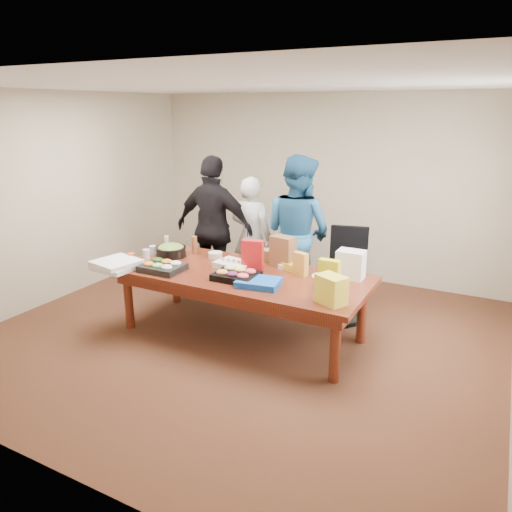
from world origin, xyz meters
The scene contains 36 objects.
floor centered at (0.00, 0.00, -0.01)m, with size 5.50×5.00×0.02m, color #47301E.
ceiling centered at (0.00, 0.00, 2.71)m, with size 5.50×5.00×0.02m, color white.
wall_back centered at (0.00, 2.50, 1.35)m, with size 5.50×0.04×2.70m, color beige.
wall_front centered at (0.00, -2.50, 1.35)m, with size 5.50×0.04×2.70m, color beige.
wall_left centered at (-2.75, 0.00, 1.35)m, with size 0.04×5.00×2.70m, color beige.
conference_table centered at (0.00, 0.00, 0.38)m, with size 2.80×1.20×0.75m, color #4C1C0F.
office_chair centered at (0.86, 0.92, 0.54)m, with size 0.55×0.55×1.08m, color black.
person_center centered at (-0.52, 1.21, 0.81)m, with size 0.59×0.39×1.62m, color silver.
person_right centered at (0.20, 1.09, 0.97)m, with size 0.95×0.74×1.95m, color #215580.
person_left centered at (-0.91, 0.89, 0.95)m, with size 1.12×0.46×1.90m, color black.
veggie_tray centered at (-0.81, -0.35, 0.78)m, with size 0.45×0.36×0.07m, color black.
fruit_tray centered at (0.06, -0.20, 0.78)m, with size 0.45×0.36×0.07m, color black.
sheet_cake centered at (-0.16, 0.11, 0.78)m, with size 0.39×0.30×0.07m, color silver.
salad_bowl centered at (-1.05, 0.13, 0.81)m, with size 0.36×0.36×0.12m, color black.
chip_bag_blue centered at (0.35, -0.26, 0.78)m, with size 0.43×0.32×0.06m, color blue.
chip_bag_red centered at (0.07, 0.13, 0.92)m, with size 0.24×0.10×0.35m, color red.
chip_bag_yellow centered at (1.02, -0.04, 0.90)m, with size 0.21×0.08×0.31m, color yellow.
chip_bag_orange centered at (0.61, 0.22, 0.88)m, with size 0.16×0.07×0.26m, color gold.
mayo_jar centered at (-0.06, 0.50, 0.81)m, with size 0.08×0.08×0.13m, color white.
mustard_bottle centered at (0.35, 0.48, 0.84)m, with size 0.07×0.07×0.19m, color yellow.
dressing_bottle centered at (-0.87, 0.36, 0.86)m, with size 0.07×0.07×0.22m, color brown.
ranch_bottle centered at (-1.30, 0.37, 0.83)m, with size 0.06×0.06×0.17m, color beige.
banana_bunch centered at (0.43, 0.35, 0.79)m, with size 0.25×0.14×0.08m, color gold.
bread_loaf centered at (-0.05, 0.51, 0.82)m, with size 0.33×0.14×0.13m, color olive.
kraft_bag centered at (0.32, 0.40, 0.93)m, with size 0.27×0.16×0.36m, color brown.
red_cup centered at (-1.30, -0.29, 0.81)m, with size 0.09×0.09×0.12m, color red.
clear_cup_a centered at (-1.25, -0.08, 0.81)m, with size 0.08×0.08×0.11m, color silver.
clear_cup_b centered at (-1.30, 0.09, 0.80)m, with size 0.08×0.08×0.11m, color silver.
pizza_box_lower centered at (-1.30, -0.52, 0.78)m, with size 0.44×0.44×0.05m, color white.
pizza_box_upper centered at (-1.30, -0.54, 0.83)m, with size 0.44×0.44×0.05m, color white.
plate_a centered at (0.85, 0.28, 0.76)m, with size 0.25×0.25×0.01m, color silver.
plate_b centered at (0.93, 0.50, 0.76)m, with size 0.22×0.22×0.01m, color silver.
dip_bowl_a centered at (0.35, 0.36, 0.78)m, with size 0.14×0.14×0.05m, color silver.
dip_bowl_b centered at (-0.54, 0.33, 0.78)m, with size 0.17×0.17×0.07m, color silver.
grocery_bag_white centered at (1.11, 0.38, 0.90)m, with size 0.28×0.20×0.30m, color white.
grocery_bag_yellow centered at (1.16, -0.37, 0.88)m, with size 0.27×0.19×0.27m, color yellow.
Camera 1 is at (2.46, -4.34, 2.49)m, focal length 33.76 mm.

